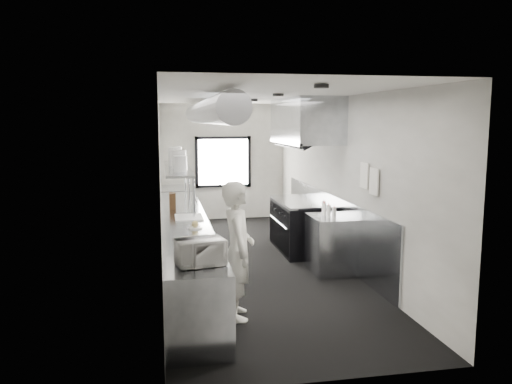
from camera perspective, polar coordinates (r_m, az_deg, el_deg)
name	(u,v)px	position (r m, az deg, el deg)	size (l,w,h in m)	color
floor	(252,263)	(8.71, -0.41, -7.99)	(3.00, 8.00, 0.01)	black
ceiling	(252,96)	(8.37, -0.43, 10.75)	(3.00, 8.00, 0.01)	silver
wall_back	(223,162)	(12.36, -3.72, 3.40)	(3.00, 0.02, 2.80)	beige
wall_front	(332,235)	(4.60, 8.52, -4.75)	(3.00, 0.02, 2.80)	beige
wall_left	(161,184)	(8.29, -10.67, 0.94)	(0.02, 8.00, 2.80)	beige
wall_right	(338,180)	(8.82, 9.23, 1.40)	(0.02, 8.00, 2.80)	beige
wall_cladding	(330,225)	(9.22, 8.36, -3.64)	(0.03, 5.50, 1.10)	#969DA3
hvac_duct	(207,112)	(8.67, -5.52, 8.97)	(0.40, 0.40, 6.40)	#92949A
service_window	(223,162)	(12.33, -3.70, 3.38)	(1.36, 0.05, 1.25)	white
exhaust_hood	(305,121)	(9.30, 5.53, 7.93)	(0.81, 2.20, 0.88)	#969DA3
prep_counter	(185,248)	(7.99, -7.96, -6.22)	(0.70, 6.00, 0.90)	#969DA3
pass_shelf	(178,169)	(9.28, -8.79, 2.58)	(0.45, 3.00, 0.68)	#969DA3
range	(301,225)	(9.48, 5.03, -3.75)	(0.88, 1.60, 0.94)	black
bottle_station	(331,244)	(8.22, 8.43, -5.81)	(0.65, 0.80, 0.90)	#969DA3
far_work_table	(177,207)	(11.61, -8.84, -1.73)	(0.70, 1.20, 0.90)	#969DA3
notice_sheet_a	(364,175)	(7.67, 12.08, 1.83)	(0.02, 0.28, 0.38)	white
notice_sheet_b	(374,182)	(7.36, 13.12, 1.14)	(0.02, 0.28, 0.38)	white
line_cook	(238,250)	(6.20, -2.06, -6.57)	(0.62, 0.40, 1.69)	silver
microwave	(200,252)	(5.40, -6.27, -6.74)	(0.46, 0.35, 0.28)	silver
deli_tub_a	(182,253)	(5.75, -8.28, -6.80)	(0.13, 0.13, 0.09)	silver
deli_tub_b	(183,242)	(6.20, -8.22, -5.62)	(0.15, 0.15, 0.11)	silver
newspaper	(199,239)	(6.53, -6.39, -5.31)	(0.36, 0.45, 0.01)	silver
small_plate	(195,228)	(7.19, -6.84, -4.05)	(0.20, 0.20, 0.02)	white
pastry	(195,224)	(7.18, -6.85, -3.60)	(0.10, 0.10, 0.10)	tan
cutting_board	(189,217)	(7.98, -7.55, -2.84)	(0.43, 0.57, 0.02)	white
knife_block	(173,201)	(8.85, -9.36, -0.98)	(0.11, 0.25, 0.27)	brown
plate_stack_a	(180,164)	(8.43, -8.53, 3.15)	(0.22, 0.22, 0.26)	white
plate_stack_b	(179,159)	(8.96, -8.65, 3.65)	(0.25, 0.25, 0.32)	white
plate_stack_c	(175,156)	(9.54, -9.10, 3.97)	(0.24, 0.24, 0.34)	white
plate_stack_d	(176,155)	(9.82, -9.03, 4.09)	(0.22, 0.22, 0.34)	white
squeeze_bottle_a	(334,214)	(7.80, 8.76, -2.44)	(0.07, 0.07, 0.20)	white
squeeze_bottle_b	(329,212)	(7.98, 8.16, -2.19)	(0.07, 0.07, 0.20)	white
squeeze_bottle_c	(328,212)	(8.04, 8.12, -2.25)	(0.05, 0.05, 0.16)	white
squeeze_bottle_d	(324,209)	(8.18, 7.67, -1.92)	(0.07, 0.07, 0.20)	white
squeeze_bottle_e	(324,207)	(8.43, 7.63, -1.67)	(0.06, 0.06, 0.19)	white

